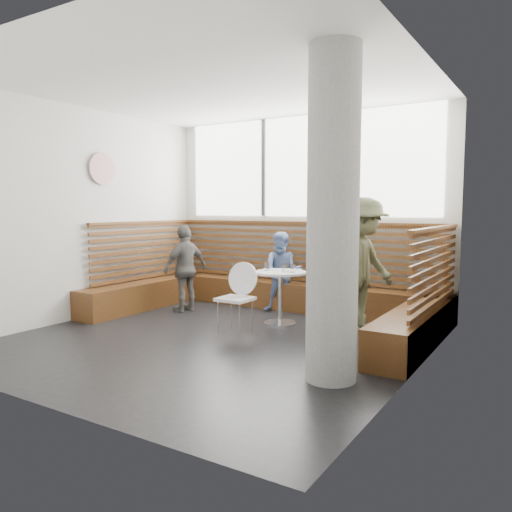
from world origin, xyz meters
The scene contains 15 objects.
room centered at (0.00, 0.00, 1.60)m, with size 5.00×5.00×3.20m.
booth centered at (0.00, 1.77, 0.41)m, with size 5.00×2.50×1.44m.
concrete_column centered at (1.85, -0.60, 1.60)m, with size 0.50×0.50×3.20m, color gray.
wall_art centered at (-2.46, 0.40, 2.30)m, with size 0.50×0.50×0.03m, color white.
cafe_table centered at (0.28, 1.22, 0.55)m, with size 0.75×0.75×0.77m.
cafe_chair centered at (0.01, 0.52, 0.56)m, with size 0.45×0.44×0.95m.
adult_man centered at (1.44, 1.41, 0.91)m, with size 1.18×0.68×1.83m, color #4C5136.
child_back centered at (-0.10, 1.99, 0.65)m, with size 0.63×0.49×1.30m, color #728DC6.
child_left centered at (-1.48, 1.21, 0.70)m, with size 0.83×0.34×1.41m, color #605D57.
plate_near centered at (0.13, 1.31, 0.78)m, with size 0.18×0.18×0.01m, color white.
plate_far centered at (0.36, 1.39, 0.78)m, with size 0.20×0.20×0.01m, color white.
glass_left centered at (0.06, 1.21, 0.83)m, with size 0.07×0.07×0.12m, color white.
glass_mid centered at (0.36, 1.20, 0.83)m, with size 0.08×0.08×0.12m, color white.
glass_right centered at (0.50, 1.20, 0.83)m, with size 0.07×0.07×0.12m, color white.
menu_card centered at (0.29, 1.03, 0.78)m, with size 0.19×0.13×0.00m, color #A5C64C.
Camera 1 is at (3.73, -5.05, 1.69)m, focal length 35.00 mm.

